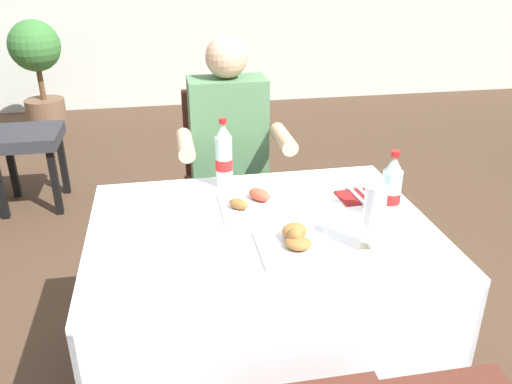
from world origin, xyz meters
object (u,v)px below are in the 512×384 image
at_px(beer_glass_left, 374,218).
at_px(cola_bottle_secondary, 391,190).
at_px(plate_near_camera, 295,241).
at_px(potted_plant_corner, 38,68).
at_px(plate_far_diner, 254,203).
at_px(chair_far_diner_seat, 229,178).
at_px(background_chair_right, 9,129).
at_px(main_dining_table, 261,265).
at_px(seated_diner_far, 230,156).
at_px(cola_bottle_primary, 224,157).
at_px(napkin_cutlery_set, 361,196).

xyz_separation_m(beer_glass_left, cola_bottle_secondary, (0.14, 0.19, -0.00)).
distance_m(plate_near_camera, beer_glass_left, 0.26).
distance_m(cola_bottle_secondary, potted_plant_corner, 4.03).
bearing_deg(plate_near_camera, plate_far_diner, 104.10).
bearing_deg(plate_far_diner, chair_far_diner_seat, 90.02).
bearing_deg(plate_near_camera, background_chair_right, 123.70).
relative_size(main_dining_table, background_chair_right, 1.21).
relative_size(chair_far_diner_seat, beer_glass_left, 4.39).
relative_size(plate_far_diner, cola_bottle_secondary, 1.01).
relative_size(beer_glass_left, background_chair_right, 0.23).
bearing_deg(beer_glass_left, seated_diner_far, 108.59).
bearing_deg(potted_plant_corner, main_dining_table, -68.39).
height_order(plate_near_camera, plate_far_diner, plate_near_camera).
bearing_deg(seated_diner_far, main_dining_table, -89.43).
bearing_deg(cola_bottle_secondary, background_chair_right, 132.35).
xyz_separation_m(plate_near_camera, plate_far_diner, (-0.08, 0.31, -0.01)).
bearing_deg(seated_diner_far, potted_plant_corner, 116.39).
distance_m(background_chair_right, potted_plant_corner, 1.66).
height_order(cola_bottle_primary, cola_bottle_secondary, cola_bottle_primary).
xyz_separation_m(plate_far_diner, napkin_cutlery_set, (0.42, 0.00, -0.01)).
xyz_separation_m(chair_far_diner_seat, plate_near_camera, (0.08, -1.00, 0.20)).
bearing_deg(plate_near_camera, chair_far_diner_seat, 94.43).
bearing_deg(seated_diner_far, cola_bottle_primary, -101.29).
height_order(plate_near_camera, cola_bottle_secondary, cola_bottle_secondary).
height_order(plate_near_camera, beer_glass_left, beer_glass_left).
height_order(plate_far_diner, potted_plant_corner, potted_plant_corner).
xyz_separation_m(beer_glass_left, cola_bottle_primary, (-0.39, 0.57, 0.01)).
bearing_deg(seated_diner_far, chair_far_diner_seat, 86.21).
bearing_deg(background_chair_right, cola_bottle_secondary, -47.65).
bearing_deg(background_chair_right, plate_near_camera, -56.30).
bearing_deg(potted_plant_corner, seated_diner_far, -63.61).
bearing_deg(chair_far_diner_seat, main_dining_table, -90.00).
xyz_separation_m(plate_far_diner, background_chair_right, (-1.29, 1.75, -0.19)).
distance_m(main_dining_table, plate_near_camera, 0.26).
bearing_deg(plate_far_diner, beer_glass_left, -49.24).
xyz_separation_m(plate_near_camera, napkin_cutlery_set, (0.34, 0.31, -0.02)).
xyz_separation_m(main_dining_table, seated_diner_far, (-0.01, 0.73, 0.14)).
xyz_separation_m(chair_far_diner_seat, beer_glass_left, (0.31, -1.06, 0.29)).
xyz_separation_m(cola_bottle_primary, cola_bottle_secondary, (0.54, -0.38, -0.01)).
height_order(main_dining_table, plate_far_diner, plate_far_diner).
height_order(main_dining_table, seated_diner_far, seated_diner_far).
xyz_separation_m(chair_far_diner_seat, cola_bottle_primary, (-0.08, -0.49, 0.30)).
distance_m(plate_far_diner, cola_bottle_primary, 0.25).
bearing_deg(main_dining_table, napkin_cutlery_set, 19.42).
xyz_separation_m(napkin_cutlery_set, background_chair_right, (-1.71, 1.74, -0.18)).
height_order(seated_diner_far, background_chair_right, seated_diner_far).
xyz_separation_m(background_chair_right, potted_plant_corner, (-0.11, 1.65, 0.06)).
bearing_deg(cola_bottle_secondary, plate_far_diner, 159.42).
bearing_deg(chair_far_diner_seat, cola_bottle_secondary, -62.33).
bearing_deg(napkin_cutlery_set, chair_far_diner_seat, 121.21).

